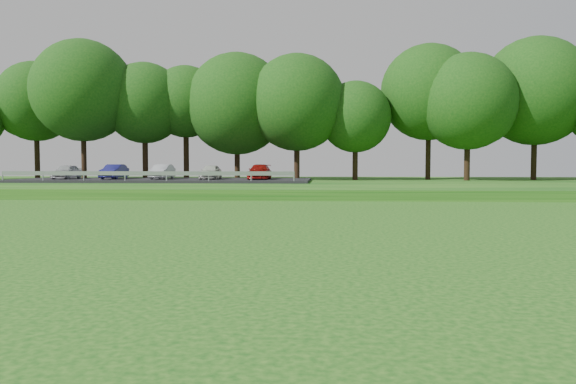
{
  "coord_description": "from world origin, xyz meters",
  "views": [
    {
      "loc": [
        -10.73,
        -11.9,
        2.12
      ],
      "look_at": [
        -11.77,
        3.67,
        1.3
      ],
      "focal_mm": 35.0,
      "sensor_mm": 36.0,
      "label": 1
    }
  ],
  "objects": [
    {
      "name": "treeline",
      "position": [
        0.0,
        38.0,
        8.1
      ],
      "size": [
        104.0,
        7.0,
        15.0
      ],
      "primitive_type": null,
      "color": "#11410F",
      "rests_on": "berm"
    },
    {
      "name": "parking_lot",
      "position": [
        -23.72,
        32.8,
        1.01
      ],
      "size": [
        24.0,
        9.0,
        1.38
      ],
      "color": "black",
      "rests_on": "berm"
    },
    {
      "name": "berm",
      "position": [
        0.0,
        34.0,
        0.3
      ],
      "size": [
        130.0,
        30.0,
        0.6
      ],
      "primitive_type": "cube",
      "color": "#0D4611",
      "rests_on": "ground"
    },
    {
      "name": "walking_path",
      "position": [
        0.0,
        20.0,
        0.02
      ],
      "size": [
        130.0,
        1.6,
        0.04
      ],
      "primitive_type": "cube",
      "color": "gray",
      "rests_on": "ground"
    }
  ]
}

